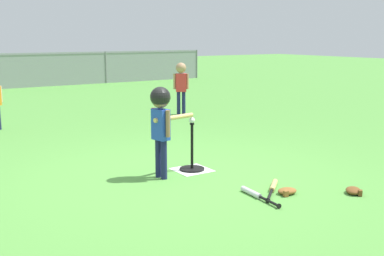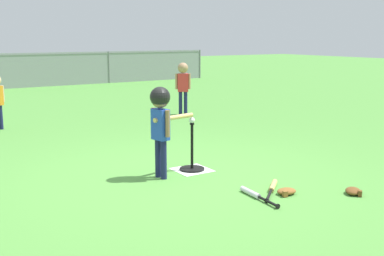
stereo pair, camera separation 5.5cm
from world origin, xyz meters
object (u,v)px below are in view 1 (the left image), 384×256
Objects in this scene: baseball_on_tee at (192,120)px; spare_bat_wood at (273,187)px; glove_near_bats at (354,191)px; batting_tee at (192,163)px; fielder_near_left at (181,81)px; glove_by_plate at (287,191)px; batter_child at (161,114)px; spare_bat_silver at (255,194)px.

baseball_on_tee is 1.37m from spare_bat_wood.
baseball_on_tee is 0.27× the size of glove_near_bats.
fielder_near_left is (2.23, 3.83, 0.64)m from batting_tee.
glove_by_plate and glove_near_bats have the same top height.
batting_tee is at bearing 104.05° from glove_by_plate.
glove_near_bats is at bearing -102.78° from fielder_near_left.
batter_child is at bearing 126.51° from spare_bat_wood.
baseball_on_tee reaches higher than spare_bat_wood.
spare_bat_silver is 2.67× the size of glove_by_plate.
glove_by_plate is at bearing -109.93° from fielder_near_left.
baseball_on_tee is at bearing 104.05° from glove_by_plate.
baseball_on_tee is 0.52m from batter_child.
glove_near_bats is at bearing -41.46° from spare_bat_wood.
glove_by_plate is (0.03, -0.19, 0.01)m from spare_bat_wood.
spare_bat_wood is 2.31× the size of glove_by_plate.
glove_by_plate reaches higher than spare_bat_silver.
baseball_on_tee is 1.54m from glove_by_plate.
batting_tee is at bearing 10.21° from batter_child.
batter_child is at bearing 112.83° from spare_bat_silver.
fielder_near_left is 5.41m from spare_bat_wood.
batter_child reaches higher than spare_bat_silver.
batting_tee is 2.00m from glove_near_bats.
glove_by_plate is (0.34, -1.37, -0.06)m from batting_tee.
spare_bat_silver is at bearing -113.80° from fielder_near_left.
spare_bat_silver is at bearing -168.48° from spare_bat_wood.
baseball_on_tee is 1.39m from spare_bat_silver.
spare_bat_silver is (-0.01, -1.24, -0.06)m from batting_tee.
spare_bat_silver is at bearing -90.48° from baseball_on_tee.
fielder_near_left is 5.57m from glove_by_plate.
fielder_near_left is 5.77m from glove_near_bats.
fielder_near_left reaches higher than spare_bat_silver.
spare_bat_silver is at bearing 152.27° from glove_near_bats.
batting_tee is 0.94× the size of spare_bat_silver.
spare_bat_wood is at bearing -75.28° from baseball_on_tee.
spare_bat_wood is at bearing 11.52° from spare_bat_silver.
batting_tee reaches higher than glove_by_plate.
batting_tee is 4.48m from fielder_near_left.
batting_tee is at bearing 90.00° from baseball_on_tee.
fielder_near_left is 4.65× the size of glove_by_plate.
batter_child is 2.34m from glove_near_bats.
fielder_near_left is 1.74× the size of spare_bat_silver.
fielder_near_left is at bearing 66.20° from spare_bat_silver.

